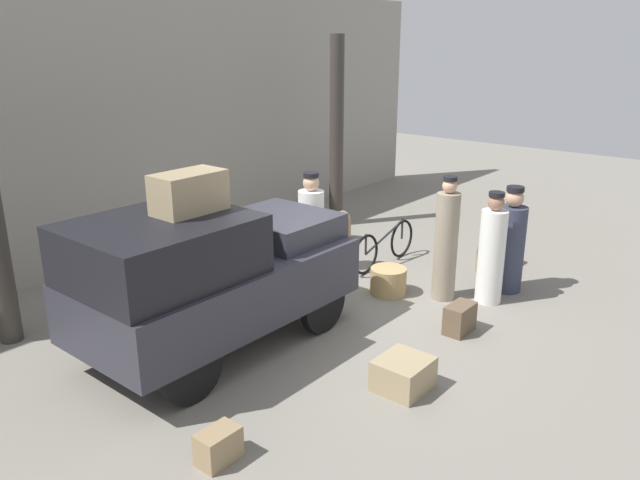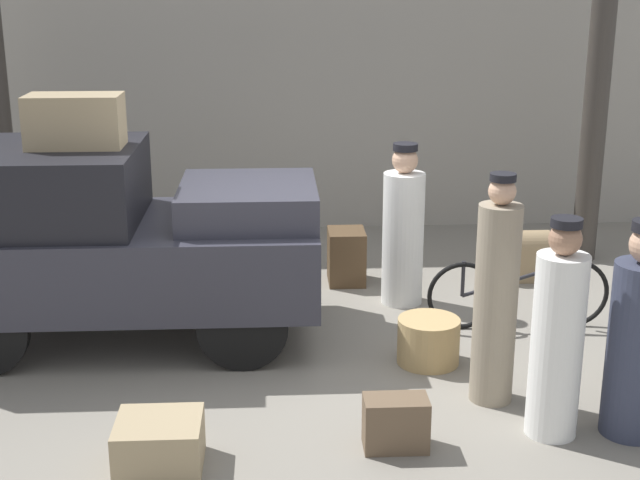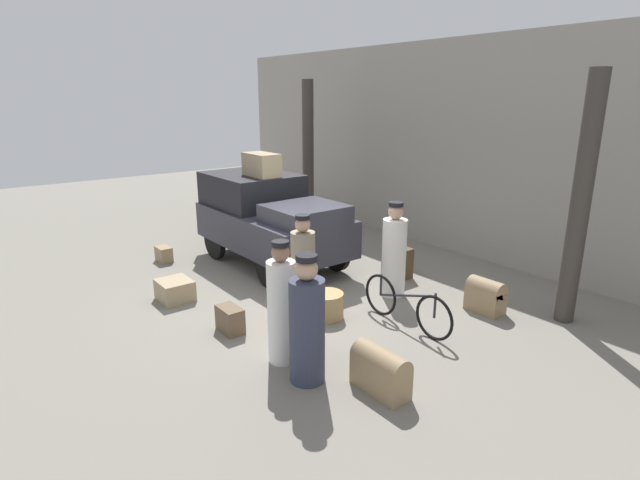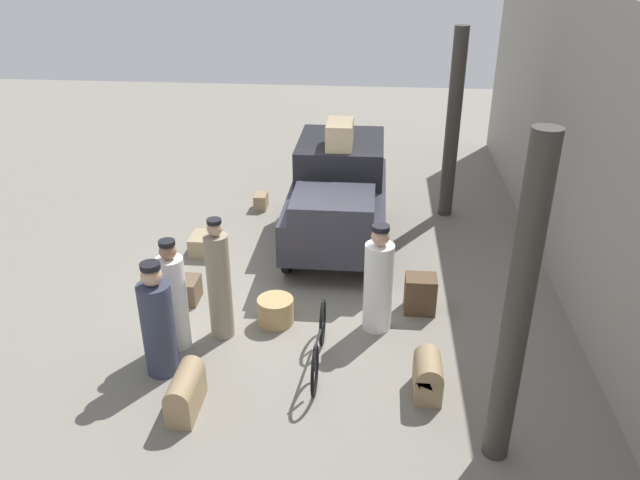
# 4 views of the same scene
# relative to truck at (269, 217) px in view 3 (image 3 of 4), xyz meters

# --- Properties ---
(ground_plane) EXTENTS (30.00, 30.00, 0.00)m
(ground_plane) POSITION_rel_truck_xyz_m (1.70, -0.35, -0.98)
(ground_plane) COLOR gray
(station_building_facade) EXTENTS (16.00, 0.15, 4.50)m
(station_building_facade) POSITION_rel_truck_xyz_m (1.70, 3.72, 1.27)
(station_building_facade) COLOR gray
(station_building_facade) RESTS_ON ground
(canopy_pillar_left) EXTENTS (0.28, 0.28, 3.72)m
(canopy_pillar_left) POSITION_rel_truck_xyz_m (-1.50, 2.12, 0.88)
(canopy_pillar_left) COLOR #38332D
(canopy_pillar_left) RESTS_ON ground
(canopy_pillar_right) EXTENTS (0.28, 0.28, 3.72)m
(canopy_pillar_right) POSITION_rel_truck_xyz_m (5.15, 2.12, 0.88)
(canopy_pillar_right) COLOR #38332D
(canopy_pillar_right) RESTS_ON ground
(truck) EXTENTS (3.47, 1.71, 1.78)m
(truck) POSITION_rel_truck_xyz_m (0.00, 0.00, 0.00)
(truck) COLOR black
(truck) RESTS_ON ground
(bicycle) EXTENTS (1.74, 0.04, 0.70)m
(bicycle) POSITION_rel_truck_xyz_m (3.79, 0.01, -0.64)
(bicycle) COLOR black
(bicycle) RESTS_ON ground
(wicker_basket) EXTENTS (0.54, 0.54, 0.40)m
(wicker_basket) POSITION_rel_truck_xyz_m (2.81, -0.73, -0.78)
(wicker_basket) COLOR tan
(wicker_basket) RESTS_ON ground
(porter_carrying_trunk) EXTENTS (0.43, 0.43, 1.61)m
(porter_carrying_trunk) POSITION_rel_truck_xyz_m (4.07, -2.03, -0.26)
(porter_carrying_trunk) COLOR #33384C
(porter_carrying_trunk) RESTS_ON ground
(porter_standing_middle) EXTENTS (0.34, 0.34, 1.82)m
(porter_standing_middle) POSITION_rel_truck_xyz_m (3.18, -1.44, -0.13)
(porter_standing_middle) COLOR gray
(porter_standing_middle) RESTS_ON ground
(conductor_in_dark_uniform) EXTENTS (0.42, 0.42, 1.65)m
(conductor_in_dark_uniform) POSITION_rel_truck_xyz_m (2.79, 0.76, -0.24)
(conductor_in_dark_uniform) COLOR white
(conductor_in_dark_uniform) RESTS_ON ground
(porter_with_bicycle) EXTENTS (0.37, 0.37, 1.63)m
(porter_with_bicycle) POSITION_rel_truck_xyz_m (3.49, -2.00, -0.24)
(porter_with_bicycle) COLOR white
(porter_with_bicycle) RESTS_ON ground
(trunk_wicker_pale) EXTENTS (0.39, 0.25, 0.31)m
(trunk_wicker_pale) POSITION_rel_truck_xyz_m (-1.41, -1.71, -0.82)
(trunk_wicker_pale) COLOR #937A56
(trunk_wicker_pale) RESTS_ON ground
(suitcase_small_leather) EXTENTS (0.58, 0.34, 0.55)m
(suitcase_small_leather) POSITION_rel_truck_xyz_m (4.21, 1.41, -0.70)
(suitcase_small_leather) COLOR #937A56
(suitcase_small_leather) RESTS_ON ground
(trunk_umber_medium) EXTENTS (0.58, 0.52, 0.35)m
(trunk_umber_medium) POSITION_rel_truck_xyz_m (0.70, -2.33, -0.81)
(trunk_umber_medium) COLOR #9E8966
(trunk_umber_medium) RESTS_ON ground
(suitcase_black_upright) EXTENTS (0.46, 0.26, 0.38)m
(suitcase_black_upright) POSITION_rel_truck_xyz_m (2.33, -2.15, -0.79)
(suitcase_black_upright) COLOR brown
(suitcase_black_upright) RESTS_ON ground
(trunk_barrel_dark) EXTENTS (0.73, 0.32, 0.54)m
(trunk_barrel_dark) POSITION_rel_truck_xyz_m (4.79, -1.50, -0.70)
(trunk_barrel_dark) COLOR #937A56
(trunk_barrel_dark) RESTS_ON ground
(suitcase_tan_flat) EXTENTS (0.39, 0.47, 0.58)m
(suitcase_tan_flat) POSITION_rel_truck_xyz_m (2.28, 1.41, -0.69)
(suitcase_tan_flat) COLOR #4C3823
(suitcase_tan_flat) RESTS_ON ground
(trunk_on_truck_roof) EXTENTS (0.81, 0.46, 0.46)m
(trunk_on_truck_roof) POSITION_rel_truck_xyz_m (-0.21, -0.00, 1.03)
(trunk_on_truck_roof) COLOR #9E8966
(trunk_on_truck_roof) RESTS_ON truck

